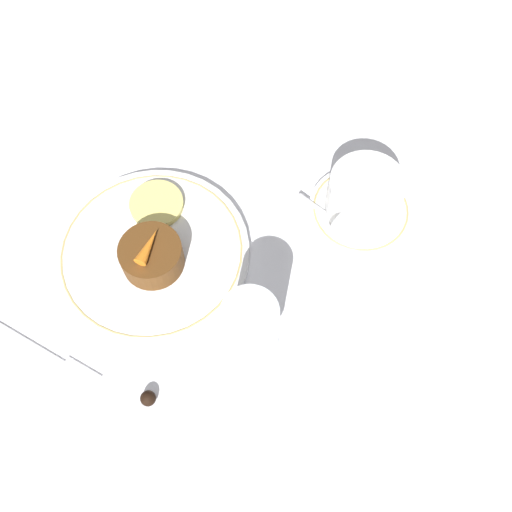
% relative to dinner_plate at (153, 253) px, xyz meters
% --- Properties ---
extents(ground_plane, '(3.00, 3.00, 0.00)m').
position_rel_dinner_plate_xyz_m(ground_plane, '(-0.01, 0.02, -0.01)').
color(ground_plane, white).
extents(dinner_plate, '(0.26, 0.26, 0.01)m').
position_rel_dinner_plate_xyz_m(dinner_plate, '(0.00, 0.00, 0.00)').
color(dinner_plate, white).
rests_on(dinner_plate, ground_plane).
extents(saucer, '(0.14, 0.14, 0.01)m').
position_rel_dinner_plate_xyz_m(saucer, '(-0.23, 0.17, -0.00)').
color(saucer, white).
rests_on(saucer, ground_plane).
extents(coffee_cup, '(0.12, 0.10, 0.07)m').
position_rel_dinner_plate_xyz_m(coffee_cup, '(-0.23, 0.17, 0.04)').
color(coffee_cup, white).
rests_on(coffee_cup, saucer).
extents(spoon, '(0.02, 0.12, 0.00)m').
position_rel_dinner_plate_xyz_m(spoon, '(-0.20, 0.16, 0.00)').
color(spoon, silver).
rests_on(spoon, saucer).
extents(wine_glass, '(0.07, 0.07, 0.12)m').
position_rel_dinner_plate_xyz_m(wine_glass, '(0.01, 0.18, 0.07)').
color(wine_glass, silver).
rests_on(wine_glass, ground_plane).
extents(fork, '(0.05, 0.18, 0.01)m').
position_rel_dinner_plate_xyz_m(fork, '(0.18, 0.00, -0.01)').
color(fork, silver).
rests_on(fork, ground_plane).
extents(dessert_cake, '(0.08, 0.08, 0.04)m').
position_rel_dinner_plate_xyz_m(dessert_cake, '(0.01, 0.01, 0.02)').
color(dessert_cake, '#563314').
rests_on(dessert_cake, dinner_plate).
extents(carrot_garnish, '(0.05, 0.03, 0.02)m').
position_rel_dinner_plate_xyz_m(carrot_garnish, '(0.01, 0.01, 0.05)').
color(carrot_garnish, orange).
rests_on(carrot_garnish, dessert_cake).
extents(pineapple_slice, '(0.07, 0.07, 0.01)m').
position_rel_dinner_plate_xyz_m(pineapple_slice, '(-0.05, -0.04, 0.01)').
color(pineapple_slice, '#EFE075').
rests_on(pineapple_slice, dinner_plate).
extents(chocolate_truffle, '(0.02, 0.02, 0.02)m').
position_rel_dinner_plate_xyz_m(chocolate_truffle, '(0.14, 0.13, 0.00)').
color(chocolate_truffle, black).
rests_on(chocolate_truffle, ground_plane).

